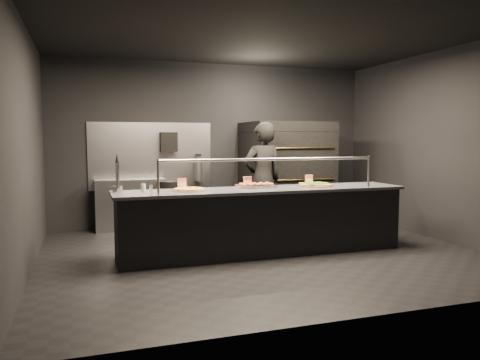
{
  "coord_description": "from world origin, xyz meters",
  "views": [
    {
      "loc": [
        -2.36,
        -6.03,
        1.62
      ],
      "look_at": [
        -0.27,
        0.2,
        1.03
      ],
      "focal_mm": 35.0,
      "sensor_mm": 36.0,
      "label": 1
    }
  ],
  "objects_px": {
    "round_pizza": "(189,189)",
    "trash_bin": "(172,205)",
    "slider_tray_a": "(253,186)",
    "slider_tray_b": "(259,186)",
    "service_counter": "(263,221)",
    "pizza_oven": "(286,173)",
    "towel_dispenser": "(169,142)",
    "worker": "(263,179)",
    "fire_extinguisher": "(198,168)",
    "square_pizza": "(315,185)",
    "prep_shelf": "(131,205)",
    "beer_tap": "(118,181)"
  },
  "relations": [
    {
      "from": "round_pizza",
      "to": "trash_bin",
      "type": "height_order",
      "value": "round_pizza"
    },
    {
      "from": "slider_tray_a",
      "to": "slider_tray_b",
      "type": "bearing_deg",
      "value": -0.0
    },
    {
      "from": "service_counter",
      "to": "pizza_oven",
      "type": "bearing_deg",
      "value": 57.73
    },
    {
      "from": "towel_dispenser",
      "to": "worker",
      "type": "bearing_deg",
      "value": -43.16
    },
    {
      "from": "service_counter",
      "to": "towel_dispenser",
      "type": "bearing_deg",
      "value": 110.63
    },
    {
      "from": "fire_extinguisher",
      "to": "round_pizza",
      "type": "bearing_deg",
      "value": -106.38
    },
    {
      "from": "pizza_oven",
      "to": "towel_dispenser",
      "type": "distance_m",
      "value": 2.23
    },
    {
      "from": "towel_dispenser",
      "to": "slider_tray_a",
      "type": "distance_m",
      "value": 2.45
    },
    {
      "from": "fire_extinguisher",
      "to": "square_pizza",
      "type": "xyz_separation_m",
      "value": [
        1.2,
        -2.31,
        -0.12
      ]
    },
    {
      "from": "pizza_oven",
      "to": "prep_shelf",
      "type": "xyz_separation_m",
      "value": [
        -2.8,
        0.42,
        -0.52
      ]
    },
    {
      "from": "towel_dispenser",
      "to": "square_pizza",
      "type": "bearing_deg",
      "value": -52.78
    },
    {
      "from": "slider_tray_a",
      "to": "trash_bin",
      "type": "relative_size",
      "value": 0.56
    },
    {
      "from": "towel_dispenser",
      "to": "fire_extinguisher",
      "type": "xyz_separation_m",
      "value": [
        0.55,
        0.01,
        -0.49
      ]
    },
    {
      "from": "service_counter",
      "to": "fire_extinguisher",
      "type": "distance_m",
      "value": 2.5
    },
    {
      "from": "fire_extinguisher",
      "to": "slider_tray_b",
      "type": "xyz_separation_m",
      "value": [
        0.35,
        -2.25,
        -0.11
      ]
    },
    {
      "from": "round_pizza",
      "to": "slider_tray_a",
      "type": "bearing_deg",
      "value": 4.69
    },
    {
      "from": "square_pizza",
      "to": "worker",
      "type": "distance_m",
      "value": 1.13
    },
    {
      "from": "pizza_oven",
      "to": "round_pizza",
      "type": "distance_m",
      "value": 2.89
    },
    {
      "from": "towel_dispenser",
      "to": "slider_tray_b",
      "type": "relative_size",
      "value": 0.7
    },
    {
      "from": "service_counter",
      "to": "fire_extinguisher",
      "type": "bearing_deg",
      "value": 98.3
    },
    {
      "from": "service_counter",
      "to": "beer_tap",
      "type": "xyz_separation_m",
      "value": [
        -1.95,
        0.2,
        0.6
      ]
    },
    {
      "from": "beer_tap",
      "to": "square_pizza",
      "type": "bearing_deg",
      "value": -2.3
    },
    {
      "from": "round_pizza",
      "to": "trash_bin",
      "type": "relative_size",
      "value": 0.54
    },
    {
      "from": "square_pizza",
      "to": "slider_tray_b",
      "type": "bearing_deg",
      "value": 175.71
    },
    {
      "from": "service_counter",
      "to": "trash_bin",
      "type": "bearing_deg",
      "value": 112.71
    },
    {
      "from": "prep_shelf",
      "to": "slider_tray_a",
      "type": "xyz_separation_m",
      "value": [
        1.5,
        -2.17,
        0.5
      ]
    },
    {
      "from": "round_pizza",
      "to": "trash_bin",
      "type": "distance_m",
      "value": 2.14
    },
    {
      "from": "pizza_oven",
      "to": "slider_tray_b",
      "type": "distance_m",
      "value": 2.12
    },
    {
      "from": "square_pizza",
      "to": "slider_tray_a",
      "type": "bearing_deg",
      "value": 176.16
    },
    {
      "from": "square_pizza",
      "to": "round_pizza",
      "type": "bearing_deg",
      "value": -179.61
    },
    {
      "from": "round_pizza",
      "to": "worker",
      "type": "xyz_separation_m",
      "value": [
        1.47,
        1.07,
        0.0
      ]
    },
    {
      "from": "round_pizza",
      "to": "square_pizza",
      "type": "relative_size",
      "value": 0.87
    },
    {
      "from": "slider_tray_b",
      "to": "worker",
      "type": "bearing_deg",
      "value": 66.3
    },
    {
      "from": "trash_bin",
      "to": "square_pizza",
      "type": "bearing_deg",
      "value": -49.71
    },
    {
      "from": "prep_shelf",
      "to": "square_pizza",
      "type": "height_order",
      "value": "square_pizza"
    },
    {
      "from": "slider_tray_b",
      "to": "trash_bin",
      "type": "distance_m",
      "value": 2.25
    },
    {
      "from": "fire_extinguisher",
      "to": "square_pizza",
      "type": "distance_m",
      "value": 2.61
    },
    {
      "from": "square_pizza",
      "to": "pizza_oven",
      "type": "bearing_deg",
      "value": 79.08
    },
    {
      "from": "trash_bin",
      "to": "slider_tray_a",
      "type": "bearing_deg",
      "value": -68.21
    },
    {
      "from": "square_pizza",
      "to": "service_counter",
      "type": "bearing_deg",
      "value": -174.18
    },
    {
      "from": "trash_bin",
      "to": "worker",
      "type": "bearing_deg",
      "value": -37.16
    },
    {
      "from": "pizza_oven",
      "to": "slider_tray_a",
      "type": "xyz_separation_m",
      "value": [
        -1.3,
        -1.75,
        -0.02
      ]
    },
    {
      "from": "prep_shelf",
      "to": "trash_bin",
      "type": "xyz_separation_m",
      "value": [
        0.7,
        -0.17,
        -0.02
      ]
    },
    {
      "from": "service_counter",
      "to": "prep_shelf",
      "type": "distance_m",
      "value": 2.82
    },
    {
      "from": "towel_dispenser",
      "to": "worker",
      "type": "distance_m",
      "value": 1.93
    },
    {
      "from": "prep_shelf",
      "to": "square_pizza",
      "type": "xyz_separation_m",
      "value": [
        2.45,
        -2.23,
        0.49
      ]
    },
    {
      "from": "pizza_oven",
      "to": "beer_tap",
      "type": "xyz_separation_m",
      "value": [
        -3.15,
        -1.7,
        0.1
      ]
    },
    {
      "from": "trash_bin",
      "to": "worker",
      "type": "xyz_separation_m",
      "value": [
        1.33,
        -1.01,
        0.51
      ]
    },
    {
      "from": "service_counter",
      "to": "slider_tray_b",
      "type": "height_order",
      "value": "service_counter"
    },
    {
      "from": "trash_bin",
      "to": "towel_dispenser",
      "type": "bearing_deg",
      "value": 90.0
    }
  ]
}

